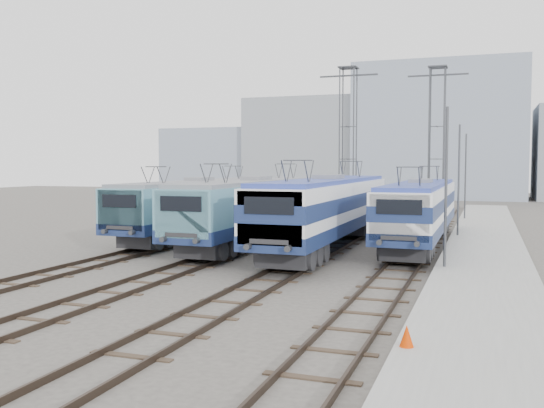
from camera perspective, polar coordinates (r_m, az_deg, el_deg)
The scene contains 15 objects.
ground at distance 26.75m, azimuth -3.21°, elevation -6.17°, with size 160.00×160.00×0.00m, color #514C47.
platform at distance 32.60m, azimuth 19.41°, elevation -4.31°, with size 4.00×70.00×0.30m, color #9E9E99.
locomotive_far_left at distance 38.02m, azimuth -6.98°, elevation 0.10°, with size 2.78×17.57×3.31m.
locomotive_center_left at distance 34.56m, azimuth -1.62°, elevation -0.13°, with size 2.88×18.18×3.42m.
locomotive_center_right at distance 32.35m, azimuth 5.27°, elevation -0.17°, with size 2.98×18.85×3.54m.
locomotive_far_right at distance 34.57m, azimuth 13.77°, elevation -0.26°, with size 2.78×17.59×3.31m.
catenary_tower_west at distance 47.44m, azimuth 7.16°, elevation 6.20°, with size 4.50×1.20×12.00m.
catenary_tower_east at distance 48.47m, azimuth 15.24°, elevation 6.04°, with size 4.50×1.20×12.00m.
mast_front at distance 26.36m, azimuth 16.05°, elevation 1.20°, with size 0.12×0.12×7.00m, color #3F4247.
mast_mid at distance 38.34m, azimuth 17.16°, elevation 1.94°, with size 0.12×0.12×7.00m, color #3F4247.
mast_rear at distance 50.33m, azimuth 17.74°, elevation 2.33°, with size 0.12×0.12×7.00m, color #3F4247.
safety_cone at distance 14.99m, azimuth 12.56°, elevation -12.02°, with size 0.34×0.34×0.52m, color #D63400.
building_west at distance 89.65m, azimuth 3.91°, elevation 5.30°, with size 18.00×12.00×14.00m, color #8C939B.
building_center at distance 86.62m, azimuth 15.53°, elevation 6.55°, with size 22.00×14.00×18.00m, color #8D99AC.
building_far_west at distance 95.20m, azimuth -5.44°, elevation 4.00°, with size 14.00×10.00×10.00m, color #8D99AC.
Camera 1 is at (10.21, -24.29, 4.62)m, focal length 40.00 mm.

